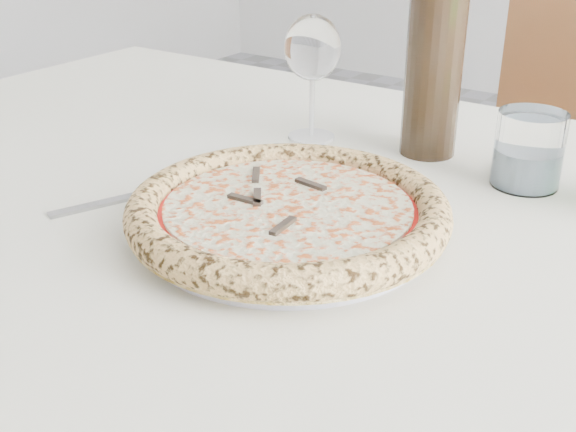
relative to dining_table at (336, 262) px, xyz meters
The scene contains 8 objects.
dining_table is the anchor object (origin of this frame).
chair_far 0.82m from the dining_table, 84.18° to the left, with size 0.52×0.52×0.93m.
plate 0.13m from the dining_table, 90.00° to the right, with size 0.30×0.30×0.02m.
pizza 0.15m from the dining_table, 90.00° to the right, with size 0.33×0.33×0.03m.
fork 0.26m from the dining_table, 149.30° to the right, with size 0.07×0.21×0.00m.
wine_glass 0.30m from the dining_table, 131.15° to the left, with size 0.08×0.08×0.17m.
tumbler 0.26m from the dining_table, 47.10° to the left, with size 0.08×0.08×0.09m.
wine_bottle 0.29m from the dining_table, 86.09° to the left, with size 0.07×0.07×0.30m.
Camera 1 is at (0.60, -0.87, 1.09)m, focal length 45.00 mm.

